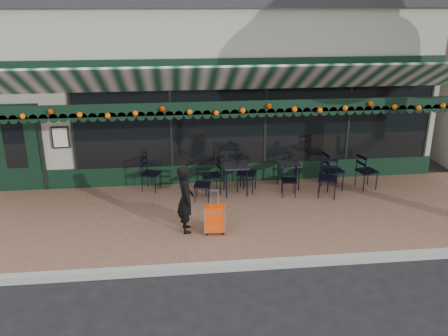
{
  "coord_description": "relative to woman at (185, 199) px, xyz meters",
  "views": [
    {
      "loc": [
        -0.96,
        -7.59,
        4.71
      ],
      "look_at": [
        0.07,
        1.6,
        1.39
      ],
      "focal_mm": 38.0,
      "sensor_mm": 36.0,
      "label": 1
    }
  ],
  "objects": [
    {
      "name": "chair_a_right",
      "position": [
        3.75,
        1.88,
        -0.22
      ],
      "size": [
        0.54,
        0.54,
        0.97
      ],
      "primitive_type": null,
      "rotation": [
        0.0,
        0.0,
        1.69
      ],
      "color": "black",
      "rests_on": "sidewalk"
    },
    {
      "name": "chair_b_left",
      "position": [
        0.7,
        1.99,
        -0.27
      ],
      "size": [
        0.49,
        0.49,
        0.87
      ],
      "primitive_type": null,
      "rotation": [
        0.0,
        0.0,
        -1.43
      ],
      "color": "black",
      "rests_on": "sidewalk"
    },
    {
      "name": "chair_a_left",
      "position": [
        2.56,
        1.6,
        -0.33
      ],
      "size": [
        0.43,
        0.43,
        0.76
      ],
      "primitive_type": null,
      "rotation": [
        0.0,
        0.0,
        -1.71
      ],
      "color": "black",
      "rests_on": "sidewalk"
    },
    {
      "name": "cafe_table_b",
      "position": [
        1.28,
        1.87,
        -0.04
      ],
      "size": [
        0.6,
        0.6,
        0.74
      ],
      "color": "black",
      "rests_on": "sidewalk"
    },
    {
      "name": "cafe_table_a",
      "position": [
        2.67,
        2.09,
        -0.12
      ],
      "size": [
        0.53,
        0.53,
        0.65
      ],
      "color": "black",
      "rests_on": "sidewalk"
    },
    {
      "name": "chair_b_right",
      "position": [
        1.58,
        2.01,
        -0.24
      ],
      "size": [
        0.59,
        0.59,
        0.93
      ],
      "primitive_type": null,
      "rotation": [
        0.0,
        0.0,
        1.22
      ],
      "color": "black",
      "rests_on": "sidewalk"
    },
    {
      "name": "suitcase",
      "position": [
        0.58,
        -0.19,
        -0.39
      ],
      "size": [
        0.43,
        0.26,
        0.95
      ],
      "rotation": [
        0.0,
        0.0,
        -0.07
      ],
      "color": "#FF4108",
      "rests_on": "sidewalk"
    },
    {
      "name": "chair_b_front",
      "position": [
        0.45,
        1.53,
        -0.32
      ],
      "size": [
        0.46,
        0.46,
        0.78
      ],
      "primitive_type": null,
      "rotation": [
        0.0,
        0.0,
        -0.2
      ],
      "color": "black",
      "rests_on": "sidewalk"
    },
    {
      "name": "chair_a_front",
      "position": [
        3.47,
        1.41,
        -0.24
      ],
      "size": [
        0.6,
        0.6,
        0.93
      ],
      "primitive_type": null,
      "rotation": [
        0.0,
        0.0,
        -0.36
      ],
      "color": "black",
      "rests_on": "sidewalk"
    },
    {
      "name": "restaurant_building",
      "position": [
        0.75,
        6.54,
        1.41
      ],
      "size": [
        12.0,
        9.6,
        4.5
      ],
      "color": "#A0998B",
      "rests_on": "ground"
    },
    {
      "name": "curb",
      "position": [
        0.75,
        -1.38,
        -0.78
      ],
      "size": [
        18.0,
        0.16,
        0.15
      ],
      "primitive_type": "cube",
      "color": "#9E9E99",
      "rests_on": "ground"
    },
    {
      "name": "woman",
      "position": [
        0.0,
        0.0,
        0.0
      ],
      "size": [
        0.39,
        0.55,
        1.42
      ],
      "primitive_type": "imported",
      "rotation": [
        0.0,
        0.0,
        1.68
      ],
      "color": "black",
      "rests_on": "sidewalk"
    },
    {
      "name": "chair_a_extra",
      "position": [
        4.63,
        1.84,
        -0.26
      ],
      "size": [
        0.53,
        0.53,
        0.9
      ],
      "primitive_type": null,
      "rotation": [
        0.0,
        0.0,
        1.77
      ],
      "color": "black",
      "rests_on": "sidewalk"
    },
    {
      "name": "chair_solo",
      "position": [
        -0.79,
        2.31,
        -0.27
      ],
      "size": [
        0.56,
        0.56,
        0.87
      ],
      "primitive_type": null,
      "rotation": [
        0.0,
        0.0,
        1.19
      ],
      "color": "black",
      "rests_on": "sidewalk"
    },
    {
      "name": "ground",
      "position": [
        0.75,
        -1.3,
        -0.86
      ],
      "size": [
        80.0,
        80.0,
        0.0
      ],
      "primitive_type": "plane",
      "color": "black",
      "rests_on": "ground"
    },
    {
      "name": "sidewalk",
      "position": [
        0.75,
        0.7,
        -0.78
      ],
      "size": [
        18.0,
        4.0,
        0.15
      ],
      "primitive_type": "cube",
      "color": "brown",
      "rests_on": "ground"
    }
  ]
}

